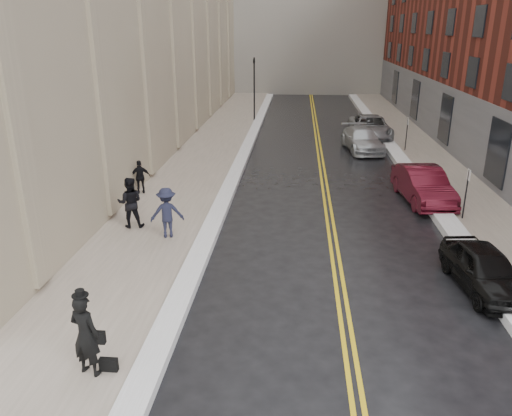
% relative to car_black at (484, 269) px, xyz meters
% --- Properties ---
extents(ground, '(160.00, 160.00, 0.00)m').
position_rel_car_black_xyz_m(ground, '(-6.80, -2.30, -0.67)').
color(ground, black).
rests_on(ground, ground).
extents(sidewalk_left, '(4.00, 64.00, 0.15)m').
position_rel_car_black_xyz_m(sidewalk_left, '(-11.30, 13.70, -0.59)').
color(sidewalk_left, gray).
rests_on(sidewalk_left, ground).
extents(sidewalk_right, '(3.00, 64.00, 0.15)m').
position_rel_car_black_xyz_m(sidewalk_right, '(2.20, 13.70, -0.59)').
color(sidewalk_right, gray).
rests_on(sidewalk_right, ground).
extents(lane_stripe_a, '(0.12, 64.00, 0.01)m').
position_rel_car_black_xyz_m(lane_stripe_a, '(-4.42, 13.70, -0.66)').
color(lane_stripe_a, gold).
rests_on(lane_stripe_a, ground).
extents(lane_stripe_b, '(0.12, 64.00, 0.01)m').
position_rel_car_black_xyz_m(lane_stripe_b, '(-4.18, 13.70, -0.66)').
color(lane_stripe_b, gold).
rests_on(lane_stripe_b, ground).
extents(snow_ridge_left, '(0.70, 60.80, 0.26)m').
position_rel_car_black_xyz_m(snow_ridge_left, '(-9.00, 13.70, -0.54)').
color(snow_ridge_left, white).
rests_on(snow_ridge_left, ground).
extents(snow_ridge_right, '(0.85, 60.80, 0.30)m').
position_rel_car_black_xyz_m(snow_ridge_right, '(0.35, 13.70, -0.52)').
color(snow_ridge_right, white).
rests_on(snow_ridge_right, ground).
extents(traffic_signal, '(0.18, 0.15, 5.20)m').
position_rel_car_black_xyz_m(traffic_signal, '(-9.40, 27.70, 2.42)').
color(traffic_signal, black).
rests_on(traffic_signal, ground).
extents(parking_sign_near, '(0.06, 0.35, 2.23)m').
position_rel_car_black_xyz_m(parking_sign_near, '(1.10, 5.70, 0.69)').
color(parking_sign_near, black).
rests_on(parking_sign_near, ground).
extents(parking_sign_far, '(0.06, 0.35, 2.23)m').
position_rel_car_black_xyz_m(parking_sign_far, '(1.10, 17.70, 0.69)').
color(parking_sign_far, black).
rests_on(parking_sign_far, ground).
extents(car_black, '(2.00, 4.07, 1.33)m').
position_rel_car_black_xyz_m(car_black, '(0.00, 0.00, 0.00)').
color(car_black, black).
rests_on(car_black, ground).
extents(car_maroon, '(2.17, 4.93, 1.57)m').
position_rel_car_black_xyz_m(car_maroon, '(0.00, 8.14, 0.12)').
color(car_maroon, '#4F0E1B').
rests_on(car_maroon, ground).
extents(car_silver_near, '(2.69, 5.20, 1.44)m').
position_rel_car_black_xyz_m(car_silver_near, '(-1.60, 18.00, 0.05)').
color(car_silver_near, '#ACB0B4').
rests_on(car_silver_near, ground).
extents(car_silver_far, '(2.73, 5.83, 1.61)m').
position_rel_car_black_xyz_m(car_silver_far, '(-0.62, 21.78, 0.14)').
color(car_silver_far, gray).
rests_on(car_silver_far, ground).
extents(pedestrian_main, '(0.84, 0.67, 1.99)m').
position_rel_car_black_xyz_m(pedestrian_main, '(-10.29, -4.99, 0.48)').
color(pedestrian_main, black).
rests_on(pedestrian_main, sidewalk_left).
extents(pedestrian_a, '(1.10, 0.93, 2.00)m').
position_rel_car_black_xyz_m(pedestrian_a, '(-12.13, 3.68, 0.48)').
color(pedestrian_a, black).
rests_on(pedestrian_a, sidewalk_left).
extents(pedestrian_b, '(1.37, 1.00, 1.90)m').
position_rel_car_black_xyz_m(pedestrian_b, '(-10.46, 2.84, 0.43)').
color(pedestrian_b, '#1B1D31').
rests_on(pedestrian_b, sidewalk_left).
extents(pedestrian_c, '(1.01, 0.69, 1.58)m').
position_rel_car_black_xyz_m(pedestrian_c, '(-13.00, 7.80, 0.27)').
color(pedestrian_c, black).
rests_on(pedestrian_c, sidewalk_left).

